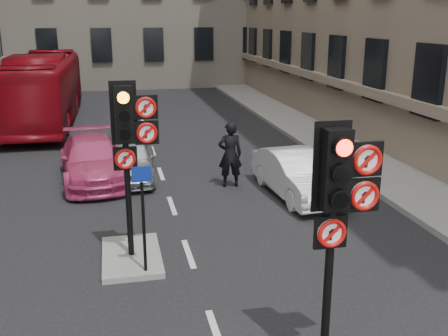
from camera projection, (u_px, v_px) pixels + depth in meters
name	position (u px, v px, depth m)	size (l,w,h in m)	color
pavement_right	(355.00, 152.00, 19.18)	(3.00, 50.00, 0.16)	gray
centre_island	(132.00, 257.00, 10.91)	(1.20, 2.00, 0.12)	gray
signal_near	(340.00, 195.00, 6.99)	(0.91, 0.40, 3.58)	black
signal_far	(129.00, 133.00, 10.18)	(0.91, 0.40, 3.58)	black
car_silver	(131.00, 159.00, 16.18)	(1.44, 3.59, 1.22)	#ABAFB3
car_white	(296.00, 174.00, 14.61)	(1.34, 3.83, 1.26)	silver
car_pink	(92.00, 159.00, 16.01)	(1.83, 4.49, 1.30)	#C1386B
bus_red	(43.00, 89.00, 24.32)	(2.69, 11.48, 3.20)	maroon
motorcycle	(118.00, 161.00, 16.34)	(0.49, 1.75, 1.05)	black
motorcyclist	(230.00, 154.00, 15.32)	(0.71, 0.47, 1.95)	black
info_sign	(143.00, 205.00, 9.79)	(0.36, 0.11, 2.12)	black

